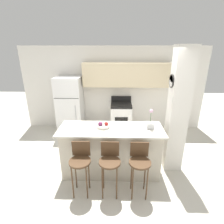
# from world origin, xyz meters

# --- Properties ---
(ground_plane) EXTENTS (14.00, 14.00, 0.00)m
(ground_plane) POSITION_xyz_m (0.00, 0.00, 0.00)
(ground_plane) COLOR beige
(wall_back) EXTENTS (5.60, 0.38, 2.55)m
(wall_back) POSITION_xyz_m (0.15, 2.20, 1.46)
(wall_back) COLOR white
(wall_back) RESTS_ON ground_plane
(pillar_right) EXTENTS (0.38, 0.32, 2.55)m
(pillar_right) POSITION_xyz_m (1.32, 0.20, 1.28)
(pillar_right) COLOR white
(pillar_right) RESTS_ON ground_plane
(counter_bar) EXTENTS (2.04, 0.74, 1.01)m
(counter_bar) POSITION_xyz_m (0.00, 0.00, 0.51)
(counter_bar) COLOR beige
(counter_bar) RESTS_ON ground_plane
(refrigerator) EXTENTS (0.73, 0.65, 1.71)m
(refrigerator) POSITION_xyz_m (-1.30, 1.90, 0.85)
(refrigerator) COLOR white
(refrigerator) RESTS_ON ground_plane
(stove_range) EXTENTS (0.62, 0.63, 1.07)m
(stove_range) POSITION_xyz_m (0.25, 1.91, 0.46)
(stove_range) COLOR white
(stove_range) RESTS_ON ground_plane
(bar_stool_left) EXTENTS (0.37, 0.37, 0.97)m
(bar_stool_left) POSITION_xyz_m (-0.51, -0.57, 0.65)
(bar_stool_left) COLOR #4C331E
(bar_stool_left) RESTS_ON ground_plane
(bar_stool_mid) EXTENTS (0.37, 0.37, 0.97)m
(bar_stool_mid) POSITION_xyz_m (0.00, -0.57, 0.65)
(bar_stool_mid) COLOR #4C331E
(bar_stool_mid) RESTS_ON ground_plane
(bar_stool_right) EXTENTS (0.37, 0.37, 0.97)m
(bar_stool_right) POSITION_xyz_m (0.51, -0.57, 0.65)
(bar_stool_right) COLOR #4C331E
(bar_stool_right) RESTS_ON ground_plane
(orchid_vase) EXTENTS (0.14, 0.14, 0.39)m
(orchid_vase) POSITION_xyz_m (0.76, 0.05, 1.11)
(orchid_vase) COLOR white
(orchid_vase) RESTS_ON counter_bar
(fruit_bowl) EXTENTS (0.26, 0.26, 0.12)m
(fruit_bowl) POSITION_xyz_m (-0.15, 0.04, 1.05)
(fruit_bowl) COLOR silver
(fruit_bowl) RESTS_ON counter_bar
(trash_bin) EXTENTS (0.28, 0.28, 0.38)m
(trash_bin) POSITION_xyz_m (-0.71, 1.68, 0.19)
(trash_bin) COLOR #59595B
(trash_bin) RESTS_ON ground_plane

